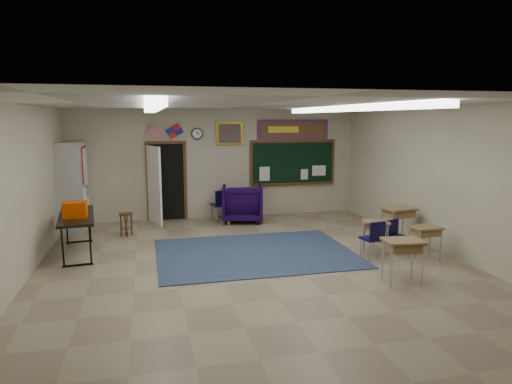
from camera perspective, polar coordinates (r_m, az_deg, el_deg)
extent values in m
plane|color=gray|center=(8.73, -0.15, -9.25)|extent=(9.00, 9.00, 0.00)
cube|color=beige|center=(12.76, -4.86, 3.48)|extent=(8.00, 0.04, 3.00)
cube|color=beige|center=(4.23, 14.32, -8.41)|extent=(8.00, 0.04, 3.00)
cube|color=beige|center=(8.41, -27.70, -0.49)|extent=(0.04, 9.00, 3.00)
cube|color=beige|center=(10.08, 22.56, 1.29)|extent=(0.04, 9.00, 3.00)
cube|color=silver|center=(8.29, -0.15, 10.84)|extent=(8.00, 9.00, 0.04)
cube|color=#32415F|center=(9.51, -0.10, -7.62)|extent=(4.00, 3.00, 0.02)
cube|color=black|center=(12.67, -11.10, 1.25)|extent=(0.95, 0.04, 2.10)
cube|color=white|center=(12.23, -12.62, 0.82)|extent=(0.35, 0.86, 2.05)
cube|color=#583219|center=(13.25, 4.62, 3.69)|extent=(2.55, 0.05, 1.30)
cube|color=black|center=(13.23, 4.64, 3.69)|extent=(2.40, 0.03, 1.15)
cube|color=#583219|center=(13.26, 4.67, 1.09)|extent=(2.40, 0.12, 0.04)
cube|color=#B9110F|center=(13.19, 4.67, 7.80)|extent=(2.10, 0.04, 0.55)
cube|color=brown|center=(13.18, 4.69, 7.80)|extent=(1.90, 0.03, 0.40)
cube|color=#A0831F|center=(12.74, -3.33, 7.32)|extent=(0.75, 0.05, 0.65)
cube|color=#A51466|center=(12.72, -3.31, 7.32)|extent=(0.62, 0.03, 0.52)
cylinder|color=black|center=(12.61, -7.39, 7.24)|extent=(0.32, 0.05, 0.32)
cylinder|color=white|center=(12.59, -7.38, 7.24)|extent=(0.26, 0.02, 0.26)
cube|color=#ABABA6|center=(12.15, -21.95, 0.66)|extent=(0.55, 1.25, 2.20)
imported|color=black|center=(12.31, -1.72, -1.43)|extent=(1.25, 1.27, 0.99)
cube|color=olive|center=(9.75, 14.80, -3.62)|extent=(0.68, 0.62, 0.04)
cube|color=brown|center=(9.77, 14.77, -4.15)|extent=(0.59, 0.53, 0.11)
cube|color=olive|center=(10.51, 17.46, -1.98)|extent=(0.75, 0.60, 0.05)
cube|color=brown|center=(10.53, 17.43, -2.60)|extent=(0.65, 0.51, 0.14)
cube|color=olive|center=(8.02, 17.93, -5.85)|extent=(0.69, 0.55, 0.04)
cube|color=brown|center=(8.04, 17.89, -6.58)|extent=(0.60, 0.47, 0.13)
cube|color=olive|center=(9.49, 20.48, -4.19)|extent=(0.58, 0.44, 0.04)
cube|color=brown|center=(9.52, 20.45, -4.74)|extent=(0.50, 0.38, 0.11)
cube|color=black|center=(10.02, -21.53, -2.79)|extent=(0.88, 2.04, 0.06)
cube|color=#EA4904|center=(9.71, -21.68, -2.07)|extent=(0.44, 0.33, 0.31)
cylinder|color=#492816|center=(11.18, -15.97, -2.65)|extent=(0.31, 0.31, 0.04)
torus|color=#492816|center=(11.25, -15.89, -4.40)|extent=(0.26, 0.26, 0.02)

